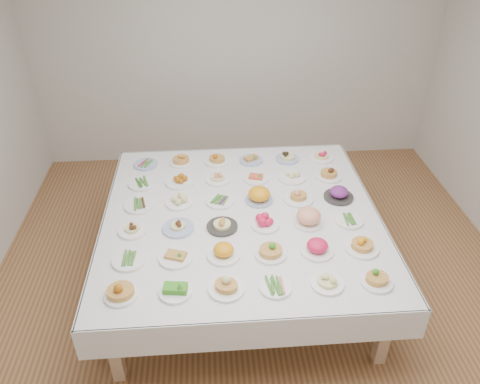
{
  "coord_description": "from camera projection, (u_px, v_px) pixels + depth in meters",
  "views": [
    {
      "loc": [
        -0.39,
        -3.13,
        3.18
      ],
      "look_at": [
        -0.13,
        0.28,
        0.88
      ],
      "focal_mm": 35.0,
      "sensor_mm": 36.0,
      "label": 1
    }
  ],
  "objects": [
    {
      "name": "dish_1",
      "position": [
        175.0,
        289.0,
        3.27
      ],
      "size": [
        0.23,
        0.23,
        0.1
      ],
      "color": "white",
      "rests_on": "display_table"
    },
    {
      "name": "dish_35",
      "position": [
        322.0,
        153.0,
        4.83
      ],
      "size": [
        0.25,
        0.25,
        0.14
      ],
      "color": "white",
      "rests_on": "display_table"
    },
    {
      "name": "dish_29",
      "position": [
        329.0,
        172.0,
        4.53
      ],
      "size": [
        0.25,
        0.25,
        0.14
      ],
      "color": "white",
      "rests_on": "display_table"
    },
    {
      "name": "dish_8",
      "position": [
        224.0,
        249.0,
        3.58
      ],
      "size": [
        0.27,
        0.27,
        0.15
      ],
      "color": "white",
      "rests_on": "display_table"
    },
    {
      "name": "dish_21",
      "position": [
        259.0,
        194.0,
        4.19
      ],
      "size": [
        0.24,
        0.24,
        0.15
      ],
      "color": "#4C66B2",
      "rests_on": "display_table"
    },
    {
      "name": "dish_14",
      "position": [
        222.0,
        221.0,
        3.87
      ],
      "size": [
        0.26,
        0.26,
        0.14
      ],
      "color": "#2E2C29",
      "rests_on": "display_table"
    },
    {
      "name": "dish_11",
      "position": [
        363.0,
        243.0,
        3.65
      ],
      "size": [
        0.27,
        0.27,
        0.15
      ],
      "color": "white",
      "rests_on": "display_table"
    },
    {
      "name": "dish_6",
      "position": [
        129.0,
        259.0,
        3.55
      ],
      "size": [
        0.26,
        0.26,
        0.06
      ],
      "color": "white",
      "rests_on": "display_table"
    },
    {
      "name": "dish_22",
      "position": [
        299.0,
        194.0,
        4.21
      ],
      "size": [
        0.27,
        0.27,
        0.15
      ],
      "color": "white",
      "rests_on": "display_table"
    },
    {
      "name": "dish_18",
      "position": [
        139.0,
        204.0,
        4.15
      ],
      "size": [
        0.27,
        0.27,
        0.06
      ],
      "color": "white",
      "rests_on": "display_table"
    },
    {
      "name": "dish_30",
      "position": [
        146.0,
        164.0,
        4.75
      ],
      "size": [
        0.24,
        0.24,
        0.05
      ],
      "color": "#4C66B2",
      "rests_on": "display_table"
    },
    {
      "name": "room_envelope",
      "position": [
        261.0,
        103.0,
        3.37
      ],
      "size": [
        5.02,
        5.02,
        2.81
      ],
      "color": "#99693F",
      "rests_on": "ground"
    },
    {
      "name": "dish_23",
      "position": [
        339.0,
        191.0,
        4.23
      ],
      "size": [
        0.29,
        0.29,
        0.16
      ],
      "color": "#2E2C29",
      "rests_on": "display_table"
    },
    {
      "name": "dish_34",
      "position": [
        288.0,
        155.0,
        4.82
      ],
      "size": [
        0.23,
        0.23,
        0.12
      ],
      "color": "#4C66B2",
      "rests_on": "display_table"
    },
    {
      "name": "dish_33",
      "position": [
        251.0,
        158.0,
        4.81
      ],
      "size": [
        0.24,
        0.24,
        0.1
      ],
      "color": "#4C66B2",
      "rests_on": "display_table"
    },
    {
      "name": "dish_9",
      "position": [
        271.0,
        249.0,
        3.59
      ],
      "size": [
        0.24,
        0.24,
        0.14
      ],
      "color": "white",
      "rests_on": "display_table"
    },
    {
      "name": "dish_24",
      "position": [
        142.0,
        182.0,
        4.44
      ],
      "size": [
        0.26,
        0.26,
        0.06
      ],
      "color": "white",
      "rests_on": "display_table"
    },
    {
      "name": "dish_0",
      "position": [
        120.0,
        289.0,
        3.23
      ],
      "size": [
        0.23,
        0.23,
        0.15
      ],
      "color": "white",
      "rests_on": "display_table"
    },
    {
      "name": "dish_16",
      "position": [
        309.0,
        217.0,
        3.91
      ],
      "size": [
        0.26,
        0.26,
        0.15
      ],
      "color": "white",
      "rests_on": "display_table"
    },
    {
      "name": "dish_31",
      "position": [
        181.0,
        158.0,
        4.75
      ],
      "size": [
        0.23,
        0.23,
        0.14
      ],
      "color": "white",
      "rests_on": "display_table"
    },
    {
      "name": "dish_25",
      "position": [
        179.0,
        179.0,
        4.46
      ],
      "size": [
        0.27,
        0.27,
        0.11
      ],
      "color": "white",
      "rests_on": "display_table"
    },
    {
      "name": "dish_27",
      "position": [
        256.0,
        177.0,
        4.51
      ],
      "size": [
        0.23,
        0.23,
        0.09
      ],
      "color": "white",
      "rests_on": "display_table"
    },
    {
      "name": "dish_15",
      "position": [
        265.0,
        221.0,
        3.9
      ],
      "size": [
        0.24,
        0.24,
        0.11
      ],
      "color": "white",
      "rests_on": "display_table"
    },
    {
      "name": "display_table",
      "position": [
        241.0,
        220.0,
        4.1
      ],
      "size": [
        2.4,
        2.4,
        0.75
      ],
      "color": "white",
      "rests_on": "ground"
    },
    {
      "name": "dish_26",
      "position": [
        218.0,
        176.0,
        4.49
      ],
      "size": [
        0.23,
        0.23,
        0.12
      ],
      "color": "white",
      "rests_on": "display_table"
    },
    {
      "name": "dish_32",
      "position": [
        217.0,
        157.0,
        4.77
      ],
      "size": [
        0.25,
        0.25,
        0.14
      ],
      "color": "white",
      "rests_on": "display_table"
    },
    {
      "name": "dish_4",
      "position": [
        328.0,
        279.0,
        3.33
      ],
      "size": [
        0.24,
        0.24,
        0.12
      ],
      "color": "white",
      "rests_on": "display_table"
    },
    {
      "name": "dish_10",
      "position": [
        317.0,
        245.0,
        3.62
      ],
      "size": [
        0.25,
        0.25,
        0.14
      ],
      "color": "white",
      "rests_on": "display_table"
    },
    {
      "name": "dish_5",
      "position": [
        377.0,
        277.0,
        3.34
      ],
      "size": [
        0.24,
        0.24,
        0.14
      ],
      "color": "white",
      "rests_on": "display_table"
    },
    {
      "name": "dish_28",
      "position": [
        292.0,
        175.0,
        4.52
      ],
      "size": [
        0.26,
        0.26,
        0.1
      ],
      "color": "white",
      "rests_on": "display_table"
    },
    {
      "name": "dish_7",
      "position": [
        176.0,
        255.0,
        3.57
      ],
      "size": [
        0.26,
        0.26,
        0.1
      ],
      "color": "white",
      "rests_on": "display_table"
    },
    {
      "name": "dish_13",
      "position": [
        178.0,
        224.0,
        3.86
      ],
      "size": [
        0.26,
        0.26,
        0.13
      ],
      "color": "#4C66B2",
      "rests_on": "display_table"
    },
    {
      "name": "dish_20",
      "position": [
        220.0,
        200.0,
        4.2
      ],
      "size": [
        0.25,
        0.25,
        0.05
      ],
      "color": "white",
      "rests_on": "display_table"
    },
    {
      "name": "dish_17",
      "position": [
        349.0,
        220.0,
        3.96
      ],
      "size": [
        0.23,
        0.23,
        0.05
      ],
      "color": "white",
      "rests_on": "display_table"
    },
    {
      "name": "dish_12",
      "position": [
        132.0,
        227.0,
        3.84
      ],
      "size": [
        0.24,
        0.24,
        0.11
      ],
      "color": "white",
      "rests_on": "display_table"
    },
    {
      "name": "dish_3",
      "position": [
        276.0,
        286.0,
        3.32
      ],
      "size": [
        0.23,
        0.23,
        0.06
      ],
      "color": "white",
      "rests_on": "display_table"
    },
    {
      "name": "dish_19",
      "position": [
        179.0,
        200.0,
        4.16
      ],
      "size": [
        0.24,
        0.24,
        0.11
      ],
      "color": "white",
      "rests_on": "display_table"
    },
    {
      "name": "dish_2",
      "position": [
        226.0,
        282.0,
        3.27
      ],
      "size": [
        0.29,
        0.28,
        0.16
      ],
      "color": "white",
      "rests_on": "display_table"
    }
  ]
}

